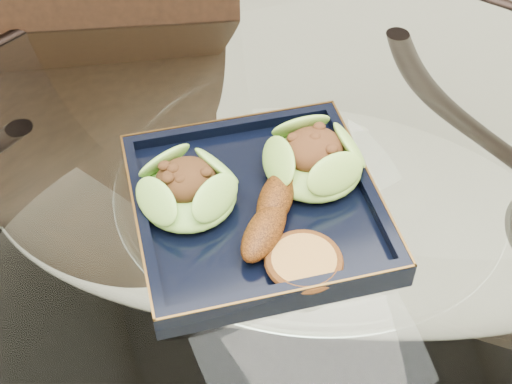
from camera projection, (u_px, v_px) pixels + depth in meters
name	position (u px, v px, depth m)	size (l,w,h in m)	color
dining_table	(300.00, 297.00, 0.94)	(1.13, 1.13, 0.77)	white
dining_chair	(120.00, 171.00, 1.15)	(0.54, 0.54, 1.00)	black
navy_plate	(256.00, 210.00, 0.81)	(0.27, 0.27, 0.02)	black
lettuce_wrap_left	(188.00, 191.00, 0.79)	(0.11, 0.11, 0.04)	#5B8D29
lettuce_wrap_right	(314.00, 161.00, 0.82)	(0.11, 0.11, 0.04)	#5E992C
roasted_plantain	(276.00, 199.00, 0.78)	(0.18, 0.04, 0.03)	#6A320B
crumb_patty	(304.00, 262.00, 0.74)	(0.07, 0.07, 0.01)	#A87838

